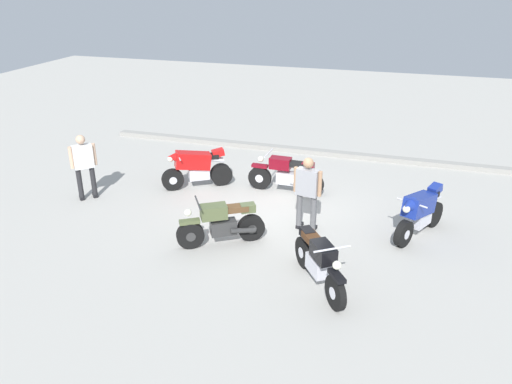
% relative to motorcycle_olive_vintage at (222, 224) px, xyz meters
% --- Properties ---
extents(ground_plane, '(40.00, 40.00, 0.00)m').
position_rel_motorcycle_olive_vintage_xyz_m(ground_plane, '(0.71, 1.80, -0.49)').
color(ground_plane, '#ADAAA3').
extents(curb_edge, '(14.00, 0.30, 0.15)m').
position_rel_motorcycle_olive_vintage_xyz_m(curb_edge, '(0.71, 6.40, -0.41)').
color(curb_edge, gray).
rests_on(curb_edge, ground).
extents(motorcycle_olive_vintage, '(1.74, 1.17, 1.07)m').
position_rel_motorcycle_olive_vintage_xyz_m(motorcycle_olive_vintage, '(0.00, 0.00, 0.00)').
color(motorcycle_olive_vintage, black).
rests_on(motorcycle_olive_vintage, ground).
extents(motorcycle_blue_sportbike, '(1.08, 1.82, 1.14)m').
position_rel_motorcycle_olive_vintage_xyz_m(motorcycle_blue_sportbike, '(4.10, 1.65, 0.11)').
color(motorcycle_blue_sportbike, black).
rests_on(motorcycle_blue_sportbike, ground).
extents(motorcycle_red_sportbike, '(1.74, 1.23, 1.14)m').
position_rel_motorcycle_olive_vintage_xyz_m(motorcycle_red_sportbike, '(-1.76, 2.74, 0.11)').
color(motorcycle_red_sportbike, black).
rests_on(motorcycle_red_sportbike, ground).
extents(motorcycle_maroon_cruiser, '(2.09, 0.70, 1.09)m').
position_rel_motorcycle_olive_vintage_xyz_m(motorcycle_maroon_cruiser, '(0.67, 3.12, 0.03)').
color(motorcycle_maroon_cruiser, black).
rests_on(motorcycle_maroon_cruiser, ground).
extents(motorcycle_black_cruiser, '(1.29, 1.79, 1.09)m').
position_rel_motorcycle_olive_vintage_xyz_m(motorcycle_black_cruiser, '(2.31, -0.96, 0.03)').
color(motorcycle_black_cruiser, black).
rests_on(motorcycle_black_cruiser, ground).
extents(person_in_white_shirt, '(0.56, 0.56, 1.74)m').
position_rel_motorcycle_olive_vintage_xyz_m(person_in_white_shirt, '(-4.20, 1.21, 0.52)').
color(person_in_white_shirt, '#262628').
rests_on(person_in_white_shirt, ground).
extents(person_in_gray_shirt, '(0.68, 0.38, 1.77)m').
position_rel_motorcycle_olive_vintage_xyz_m(person_in_gray_shirt, '(1.62, 1.18, 0.53)').
color(person_in_gray_shirt, '#59595B').
rests_on(person_in_gray_shirt, ground).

